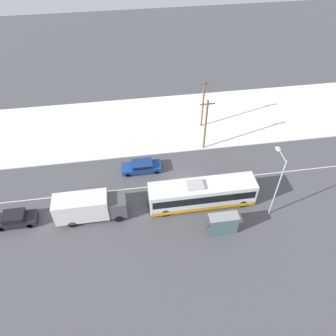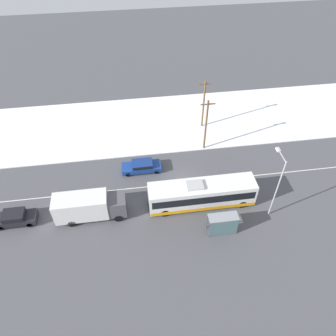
# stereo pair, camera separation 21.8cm
# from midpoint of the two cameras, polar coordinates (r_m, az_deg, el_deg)

# --- Properties ---
(ground_plane) EXTENTS (120.00, 120.00, 0.00)m
(ground_plane) POSITION_cam_midpoint_polar(r_m,az_deg,el_deg) (39.26, 2.67, -2.60)
(ground_plane) COLOR #4C4C51
(snow_lot) EXTENTS (80.00, 13.51, 0.12)m
(snow_lot) POSITION_cam_midpoint_polar(r_m,az_deg,el_deg) (48.31, 0.00, 8.07)
(snow_lot) COLOR white
(snow_lot) RESTS_ON ground_plane
(lane_marking_center) EXTENTS (60.00, 0.12, 0.00)m
(lane_marking_center) POSITION_cam_midpoint_polar(r_m,az_deg,el_deg) (39.26, 2.67, -2.60)
(lane_marking_center) COLOR silver
(lane_marking_center) RESTS_ON ground_plane
(city_bus) EXTENTS (11.66, 2.57, 3.27)m
(city_bus) POSITION_cam_midpoint_polar(r_m,az_deg,el_deg) (36.11, 5.77, -4.51)
(city_bus) COLOR white
(city_bus) RESTS_ON ground_plane
(box_truck) EXTENTS (7.49, 2.30, 3.15)m
(box_truck) POSITION_cam_midpoint_polar(r_m,az_deg,el_deg) (35.61, -13.77, -6.55)
(box_truck) COLOR silver
(box_truck) RESTS_ON ground_plane
(sedan_car) EXTENTS (4.80, 1.80, 1.36)m
(sedan_car) POSITION_cam_midpoint_polar(r_m,az_deg,el_deg) (40.30, -4.75, 0.33)
(sedan_car) COLOR navy
(sedan_car) RESTS_ON ground_plane
(parked_car_near_truck) EXTENTS (4.23, 1.80, 1.53)m
(parked_car_near_truck) POSITION_cam_midpoint_polar(r_m,az_deg,el_deg) (38.38, -25.18, -7.94)
(parked_car_near_truck) COLOR black
(parked_car_near_truck) RESTS_ON ground_plane
(pedestrian_at_stop) EXTENTS (0.56, 0.25, 1.57)m
(pedestrian_at_stop) POSITION_cam_midpoint_polar(r_m,az_deg,el_deg) (34.83, 7.50, -8.90)
(pedestrian_at_stop) COLOR #23232D
(pedestrian_at_stop) RESTS_ON ground_plane
(bus_shelter) EXTENTS (3.03, 1.20, 2.40)m
(bus_shelter) POSITION_cam_midpoint_polar(r_m,az_deg,el_deg) (33.86, 9.54, -9.41)
(bus_shelter) COLOR gray
(bus_shelter) RESTS_ON ground_plane
(streetlamp) EXTENTS (0.36, 2.33, 7.87)m
(streetlamp) POSITION_cam_midpoint_polar(r_m,az_deg,el_deg) (34.58, 18.38, -1.96)
(streetlamp) COLOR #9EA3A8
(streetlamp) RESTS_ON ground_plane
(utility_pole_roadside) EXTENTS (1.80, 0.24, 7.43)m
(utility_pole_roadside) POSITION_cam_midpoint_polar(r_m,az_deg,el_deg) (41.60, 6.42, 7.52)
(utility_pole_roadside) COLOR brown
(utility_pole_roadside) RESTS_ON ground_plane
(utility_pole_snowlot) EXTENTS (1.80, 0.24, 7.32)m
(utility_pole_snowlot) POSITION_cam_midpoint_polar(r_m,az_deg,el_deg) (45.57, 5.97, 11.11)
(utility_pole_snowlot) COLOR brown
(utility_pole_snowlot) RESTS_ON ground_plane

